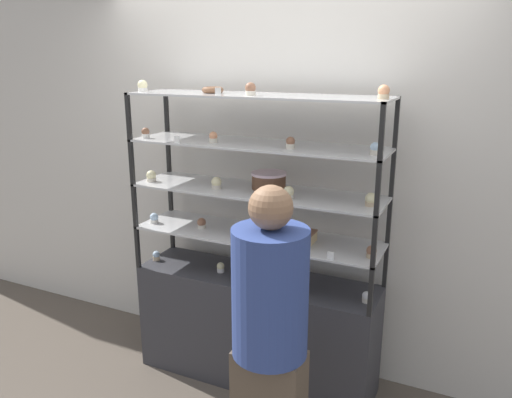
# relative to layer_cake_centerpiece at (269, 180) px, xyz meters

# --- Properties ---
(ground_plane) EXTENTS (20.00, 20.00, 0.00)m
(ground_plane) POSITION_rel_layer_cake_centerpiece_xyz_m (-0.06, -0.06, -1.35)
(ground_plane) COLOR brown
(back_wall) EXTENTS (8.00, 0.05, 2.60)m
(back_wall) POSITION_rel_layer_cake_centerpiece_xyz_m (-0.06, 0.29, -0.05)
(back_wall) COLOR silver
(back_wall) RESTS_ON ground_plane
(display_base) EXTENTS (1.55, 0.42, 0.73)m
(display_base) POSITION_rel_layer_cake_centerpiece_xyz_m (-0.06, -0.06, -0.98)
(display_base) COLOR #333338
(display_base) RESTS_ON ground_plane
(display_riser_lower) EXTENTS (1.55, 0.42, 0.28)m
(display_riser_lower) POSITION_rel_layer_cake_centerpiece_xyz_m (-0.06, -0.06, -0.35)
(display_riser_lower) COLOR black
(display_riser_lower) RESTS_ON display_base
(display_riser_middle) EXTENTS (1.55, 0.42, 0.28)m
(display_riser_middle) POSITION_rel_layer_cake_centerpiece_xyz_m (-0.06, -0.06, -0.07)
(display_riser_middle) COLOR black
(display_riser_middle) RESTS_ON display_riser_lower
(display_riser_upper) EXTENTS (1.55, 0.42, 0.28)m
(display_riser_upper) POSITION_rel_layer_cake_centerpiece_xyz_m (-0.06, -0.06, 0.22)
(display_riser_upper) COLOR black
(display_riser_upper) RESTS_ON display_riser_middle
(display_riser_top) EXTENTS (1.55, 0.42, 0.28)m
(display_riser_top) POSITION_rel_layer_cake_centerpiece_xyz_m (-0.06, -0.06, 0.50)
(display_riser_top) COLOR black
(display_riser_top) RESTS_ON display_riser_upper
(layer_cake_centerpiece) EXTENTS (0.21, 0.21, 0.10)m
(layer_cake_centerpiece) POSITION_rel_layer_cake_centerpiece_xyz_m (0.00, 0.00, 0.00)
(layer_cake_centerpiece) COLOR brown
(layer_cake_centerpiece) RESTS_ON display_riser_middle
(sheet_cake_frosted) EXTENTS (0.22, 0.17, 0.07)m
(sheet_cake_frosted) POSITION_rel_layer_cake_centerpiece_xyz_m (0.21, -0.09, -0.30)
(sheet_cake_frosted) COLOR #DBBC84
(sheet_cake_frosted) RESTS_ON display_riser_lower
(cupcake_0) EXTENTS (0.05, 0.05, 0.07)m
(cupcake_0) POSITION_rel_layer_cake_centerpiece_xyz_m (-0.79, -0.11, -0.59)
(cupcake_0) COLOR #CCB28C
(cupcake_0) RESTS_ON display_base
(cupcake_1) EXTENTS (0.05, 0.05, 0.07)m
(cupcake_1) POSITION_rel_layer_cake_centerpiece_xyz_m (-0.29, -0.10, -0.59)
(cupcake_1) COLOR white
(cupcake_1) RESTS_ON display_base
(cupcake_2) EXTENTS (0.05, 0.05, 0.07)m
(cupcake_2) POSITION_rel_layer_cake_centerpiece_xyz_m (0.19, -0.10, -0.59)
(cupcake_2) COLOR beige
(cupcake_2) RESTS_ON display_base
(cupcake_3) EXTENTS (0.05, 0.05, 0.07)m
(cupcake_3) POSITION_rel_layer_cake_centerpiece_xyz_m (0.66, -0.11, -0.59)
(cupcake_3) COLOR beige
(cupcake_3) RESTS_ON display_base
(price_tag_0) EXTENTS (0.04, 0.00, 0.04)m
(price_tag_0) POSITION_rel_layer_cake_centerpiece_xyz_m (0.06, -0.25, -0.60)
(price_tag_0) COLOR white
(price_tag_0) RESTS_ON display_base
(cupcake_4) EXTENTS (0.06, 0.06, 0.07)m
(cupcake_4) POSITION_rel_layer_cake_centerpiece_xyz_m (-0.76, -0.15, -0.30)
(cupcake_4) COLOR white
(cupcake_4) RESTS_ON display_riser_lower
(cupcake_5) EXTENTS (0.06, 0.06, 0.07)m
(cupcake_5) POSITION_rel_layer_cake_centerpiece_xyz_m (-0.42, -0.10, -0.30)
(cupcake_5) COLOR beige
(cupcake_5) RESTS_ON display_riser_lower
(cupcake_6) EXTENTS (0.06, 0.06, 0.07)m
(cupcake_6) POSITION_rel_layer_cake_centerpiece_xyz_m (-0.06, -0.17, -0.30)
(cupcake_6) COLOR white
(cupcake_6) RESTS_ON display_riser_lower
(cupcake_7) EXTENTS (0.06, 0.06, 0.07)m
(cupcake_7) POSITION_rel_layer_cake_centerpiece_xyz_m (0.67, -0.13, -0.30)
(cupcake_7) COLOR #CCB28C
(cupcake_7) RESTS_ON display_riser_lower
(price_tag_1) EXTENTS (0.04, 0.00, 0.04)m
(price_tag_1) POSITION_rel_layer_cake_centerpiece_xyz_m (0.48, -0.25, -0.31)
(price_tag_1) COLOR white
(price_tag_1) RESTS_ON display_riser_lower
(cupcake_8) EXTENTS (0.06, 0.06, 0.07)m
(cupcake_8) POSITION_rel_layer_cake_centerpiece_xyz_m (-0.76, -0.15, -0.02)
(cupcake_8) COLOR beige
(cupcake_8) RESTS_ON display_riser_middle
(cupcake_9) EXTENTS (0.06, 0.06, 0.07)m
(cupcake_9) POSITION_rel_layer_cake_centerpiece_xyz_m (-0.29, -0.13, -0.02)
(cupcake_9) COLOR beige
(cupcake_9) RESTS_ON display_riser_middle
(cupcake_10) EXTENTS (0.06, 0.06, 0.07)m
(cupcake_10) POSITION_rel_layer_cake_centerpiece_xyz_m (0.19, -0.16, -0.02)
(cupcake_10) COLOR beige
(cupcake_10) RESTS_ON display_riser_middle
(cupcake_11) EXTENTS (0.06, 0.06, 0.07)m
(cupcake_11) POSITION_rel_layer_cake_centerpiece_xyz_m (0.65, -0.10, -0.02)
(cupcake_11) COLOR #CCB28C
(cupcake_11) RESTS_ON display_riser_middle
(price_tag_2) EXTENTS (0.04, 0.00, 0.04)m
(price_tag_2) POSITION_rel_layer_cake_centerpiece_xyz_m (0.15, -0.25, -0.03)
(price_tag_2) COLOR white
(price_tag_2) RESTS_ON display_riser_middle
(cupcake_12) EXTENTS (0.05, 0.05, 0.07)m
(cupcake_12) POSITION_rel_layer_cake_centerpiece_xyz_m (-0.77, -0.17, 0.26)
(cupcake_12) COLOR white
(cupcake_12) RESTS_ON display_riser_upper
(cupcake_13) EXTENTS (0.05, 0.05, 0.07)m
(cupcake_13) POSITION_rel_layer_cake_centerpiece_xyz_m (-0.29, -0.15, 0.26)
(cupcake_13) COLOR beige
(cupcake_13) RESTS_ON display_riser_upper
(cupcake_14) EXTENTS (0.05, 0.05, 0.07)m
(cupcake_14) POSITION_rel_layer_cake_centerpiece_xyz_m (0.19, -0.14, 0.26)
(cupcake_14) COLOR beige
(cupcake_14) RESTS_ON display_riser_upper
(cupcake_15) EXTENTS (0.05, 0.05, 0.07)m
(cupcake_15) POSITION_rel_layer_cake_centerpiece_xyz_m (0.65, -0.13, 0.26)
(cupcake_15) COLOR beige
(cupcake_15) RESTS_ON display_riser_upper
(price_tag_3) EXTENTS (0.04, 0.00, 0.04)m
(price_tag_3) POSITION_rel_layer_cake_centerpiece_xyz_m (-0.48, -0.25, 0.25)
(price_tag_3) COLOR white
(price_tag_3) RESTS_ON display_riser_upper
(cupcake_16) EXTENTS (0.06, 0.06, 0.07)m
(cupcake_16) POSITION_rel_layer_cake_centerpiece_xyz_m (-0.78, -0.16, 0.55)
(cupcake_16) COLOR white
(cupcake_16) RESTS_ON display_riser_top
(cupcake_17) EXTENTS (0.06, 0.06, 0.07)m
(cupcake_17) POSITION_rel_layer_cake_centerpiece_xyz_m (-0.05, -0.15, 0.55)
(cupcake_17) COLOR beige
(cupcake_17) RESTS_ON display_riser_top
(cupcake_18) EXTENTS (0.06, 0.06, 0.07)m
(cupcake_18) POSITION_rel_layer_cake_centerpiece_xyz_m (0.67, -0.10, 0.55)
(cupcake_18) COLOR #CCB28C
(cupcake_18) RESTS_ON display_riser_top
(price_tag_4) EXTENTS (0.04, 0.00, 0.04)m
(price_tag_4) POSITION_rel_layer_cake_centerpiece_xyz_m (-0.20, -0.25, 0.54)
(price_tag_4) COLOR white
(price_tag_4) RESTS_ON display_riser_top
(donut_glazed) EXTENTS (0.13, 0.13, 0.04)m
(donut_glazed) POSITION_rel_layer_cake_centerpiece_xyz_m (-0.34, -0.07, 0.53)
(donut_glazed) COLOR brown
(donut_glazed) RESTS_ON display_riser_top
(customer_figure) EXTENTS (0.36, 0.36, 1.53)m
(customer_figure) POSITION_rel_layer_cake_centerpiece_xyz_m (0.35, -0.78, -0.53)
(customer_figure) COLOR brown
(customer_figure) RESTS_ON ground_plane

